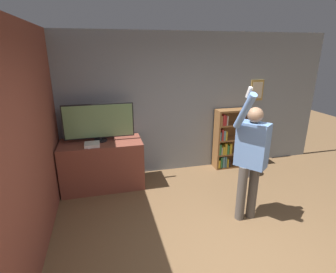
% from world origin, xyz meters
% --- Properties ---
extents(ground_plane, '(14.00, 14.00, 0.00)m').
position_xyz_m(ground_plane, '(0.00, 0.00, 0.00)').
color(ground_plane, brown).
extents(wall_back, '(6.37, 0.09, 2.70)m').
position_xyz_m(wall_back, '(0.01, 2.80, 1.35)').
color(wall_back, gray).
rests_on(wall_back, ground_plane).
extents(wall_side_brick, '(0.06, 4.37, 2.70)m').
position_xyz_m(wall_side_brick, '(-2.21, 1.39, 1.35)').
color(wall_side_brick, brown).
rests_on(wall_side_brick, ground_plane).
extents(tv_ledge, '(1.40, 0.68, 0.85)m').
position_xyz_m(tv_ledge, '(-1.46, 2.39, 0.43)').
color(tv_ledge, brown).
rests_on(tv_ledge, ground_plane).
extents(television, '(1.18, 0.22, 0.66)m').
position_xyz_m(television, '(-1.46, 2.43, 1.20)').
color(television, black).
rests_on(television, tv_ledge).
extents(game_console, '(0.24, 0.23, 0.05)m').
position_xyz_m(game_console, '(-1.59, 2.21, 0.88)').
color(game_console, white).
rests_on(game_console, tv_ledge).
extents(remote_loose, '(0.06, 0.14, 0.02)m').
position_xyz_m(remote_loose, '(-1.65, 2.14, 0.86)').
color(remote_loose, white).
rests_on(remote_loose, tv_ledge).
extents(bookshelf, '(0.75, 0.28, 1.24)m').
position_xyz_m(bookshelf, '(1.12, 2.62, 0.58)').
color(bookshelf, brown).
rests_on(bookshelf, ground_plane).
extents(person, '(0.55, 0.55, 1.96)m').
position_xyz_m(person, '(0.55, 0.89, 1.00)').
color(person, '#56514C').
rests_on(person, ground_plane).
extents(waste_bin, '(0.29, 0.29, 0.42)m').
position_xyz_m(waste_bin, '(1.32, 2.16, 0.21)').
color(waste_bin, '#4C4C51').
rests_on(waste_bin, ground_plane).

